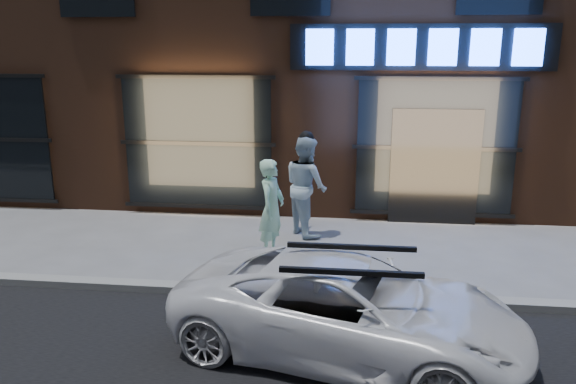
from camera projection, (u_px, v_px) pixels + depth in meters
name	position (u px, v px, depth m)	size (l,w,h in m)	color
ground	(466.00, 306.00, 8.11)	(90.00, 90.00, 0.00)	slate
curb	(466.00, 302.00, 8.10)	(60.00, 0.25, 0.12)	gray
man_bowtie	(272.00, 208.00, 9.83)	(0.64, 0.42, 1.75)	#C2FFD9
man_cap	(306.00, 186.00, 10.96)	(0.96, 0.74, 1.97)	silver
white_suv	(350.00, 308.00, 6.75)	(1.95, 4.24, 1.18)	white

